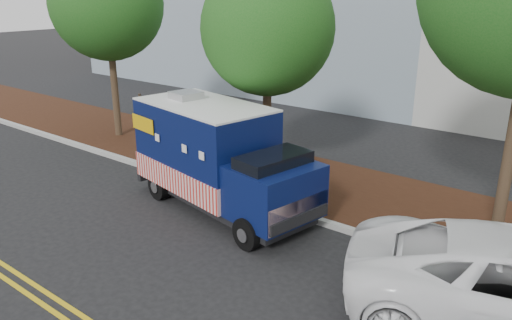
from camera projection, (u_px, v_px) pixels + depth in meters
The scene contains 9 objects.
ground at pixel (174, 204), 13.66m from camera, with size 120.00×120.00×0.00m, color black.
curb at pixel (209, 186), 14.68m from camera, with size 120.00×0.18×0.15m, color #9E9E99.
mulch_strip at pixel (253, 167), 16.25m from camera, with size 120.00×4.00×0.15m, color black.
centerline_near at pixel (16, 273), 10.34m from camera, with size 120.00×0.10×0.01m, color gold.
centerline_far at pixel (5, 278), 10.15m from camera, with size 120.00×0.10×0.01m, color gold.
tree_a at pixel (107, 4), 18.01m from camera, with size 4.07×4.07×7.10m.
tree_b at pixel (268, 29), 14.07m from camera, with size 3.81×3.81×6.42m.
sign_post at pixel (142, 130), 16.38m from camera, with size 0.06×0.06×2.40m, color #473828.
food_truck at pixel (217, 160), 13.11m from camera, with size 5.86×3.04×2.95m.
Camera 1 is at (9.46, -8.50, 5.60)m, focal length 35.00 mm.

